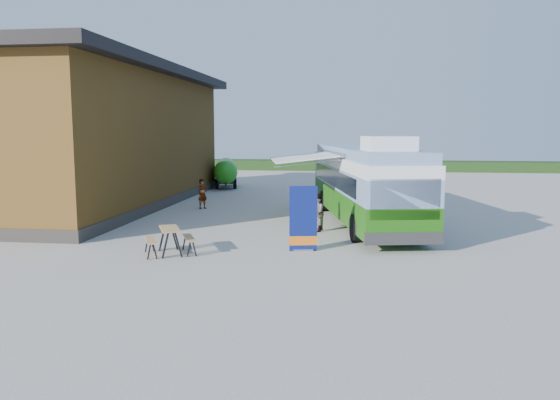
# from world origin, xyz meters

# --- Properties ---
(ground) EXTENTS (100.00, 100.00, 0.00)m
(ground) POSITION_xyz_m (0.00, 0.00, 0.00)
(ground) COLOR #BCB7AD
(ground) RESTS_ON ground
(barn) EXTENTS (9.60, 21.20, 7.50)m
(barn) POSITION_xyz_m (-10.50, 10.00, 3.59)
(barn) COLOR brown
(barn) RESTS_ON ground
(hedge) EXTENTS (40.00, 3.00, 1.00)m
(hedge) POSITION_xyz_m (8.00, 38.00, 0.50)
(hedge) COLOR #264419
(hedge) RESTS_ON ground
(bus) EXTENTS (5.14, 12.91, 3.88)m
(bus) POSITION_xyz_m (3.86, 5.96, 1.85)
(bus) COLOR #2B7613
(bus) RESTS_ON ground
(awning) EXTENTS (3.61, 4.94, 0.54)m
(awning) POSITION_xyz_m (1.38, 5.71, 2.82)
(awning) COLOR white
(awning) RESTS_ON ground
(banner) EXTENTS (0.96, 0.31, 2.24)m
(banner) POSITION_xyz_m (1.72, -0.08, 0.91)
(banner) COLOR navy
(banner) RESTS_ON ground
(picnic_table) EXTENTS (1.99, 1.90, 0.88)m
(picnic_table) POSITION_xyz_m (-2.63, -1.15, 0.66)
(picnic_table) COLOR tan
(picnic_table) RESTS_ON ground
(person_a) EXTENTS (0.64, 0.68, 1.57)m
(person_a) POSITION_xyz_m (-4.42, 9.28, 0.78)
(person_a) COLOR #999999
(person_a) RESTS_ON ground
(person_b) EXTENTS (0.72, 0.85, 1.56)m
(person_b) POSITION_xyz_m (1.94, 3.58, 0.78)
(person_b) COLOR #999999
(person_b) RESTS_ON ground
(slurry_tanker) EXTENTS (2.43, 5.41, 2.04)m
(slurry_tanker) POSITION_xyz_m (-5.70, 20.03, 1.17)
(slurry_tanker) COLOR #27941A
(slurry_tanker) RESTS_ON ground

